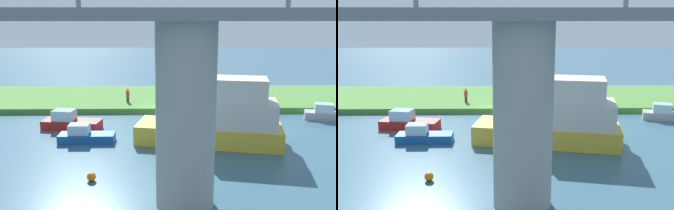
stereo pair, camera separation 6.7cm
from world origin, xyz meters
TOP-DOWN VIEW (x-y plane):
  - ground_plane at (0.00, 0.00)m, footprint 160.00×160.00m
  - grassy_bank at (0.00, -6.00)m, footprint 80.00×12.00m
  - bridge_pylon at (-0.65, 17.32)m, footprint 2.73×2.73m
  - bridge_span at (-0.65, 17.30)m, footprint 70.10×4.30m
  - person_on_bank at (3.74, -2.86)m, footprint 0.51×0.51m
  - mooring_post at (-1.93, -0.78)m, footprint 0.20×0.20m
  - motorboat_white at (-3.28, 8.36)m, footprint 10.61×5.35m
  - riverboat_paddlewheel at (-14.24, 2.35)m, footprint 4.50×2.74m
  - motorboat_red at (5.90, 7.98)m, footprint 3.96×1.41m
  - houseboat_blue at (7.75, 4.66)m, footprint 4.84×2.40m
  - marker_buoy at (4.27, 14.63)m, footprint 0.50×0.50m

SIDE VIEW (x-z plane):
  - ground_plane at x=0.00m, z-range 0.00..0.00m
  - grassy_bank at x=0.00m, z-range 0.00..0.50m
  - marker_buoy at x=4.27m, z-range 0.00..0.50m
  - motorboat_red at x=5.90m, z-range -0.19..1.13m
  - riverboat_paddlewheel at x=-14.24m, z-range -0.20..1.21m
  - houseboat_blue at x=7.75m, z-range -0.22..1.32m
  - mooring_post at x=-1.93m, z-range 0.50..1.29m
  - person_on_bank at x=3.74m, z-range 0.51..1.90m
  - motorboat_white at x=-3.28m, z-range -0.67..4.51m
  - bridge_pylon at x=-0.65m, z-range 0.00..8.57m
  - bridge_span at x=-0.65m, z-range 7.44..10.69m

